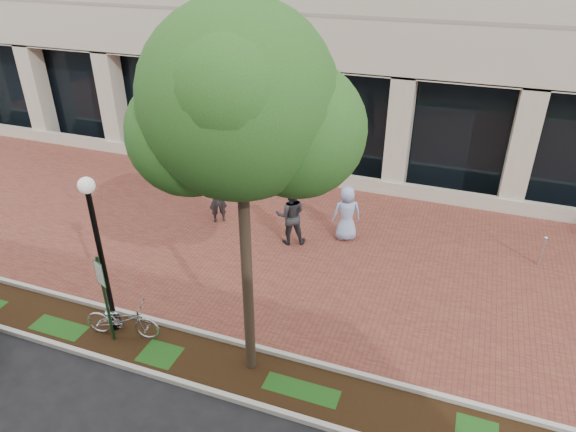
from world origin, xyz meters
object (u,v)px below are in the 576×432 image
(parking_sign, at_px, (103,289))
(bollard, at_px, (542,251))
(locked_bicycle, at_px, (122,320))
(pedestrian_mid, at_px, (291,215))
(pedestrian_left, at_px, (217,199))
(lamppost, at_px, (100,248))
(pedestrian_right, at_px, (347,213))
(street_tree, at_px, (243,114))

(parking_sign, xyz_separation_m, bollard, (9.51, 6.77, -0.99))
(locked_bicycle, height_order, pedestrian_mid, pedestrian_mid)
(pedestrian_left, bearing_deg, lamppost, 54.75)
(locked_bicycle, height_order, pedestrian_right, pedestrian_right)
(parking_sign, height_order, lamppost, lamppost)
(street_tree, xyz_separation_m, locked_bicycle, (-3.24, -0.16, -5.23))
(lamppost, height_order, pedestrian_mid, lamppost)
(street_tree, height_order, bollard, street_tree)
(parking_sign, bearing_deg, bollard, 56.81)
(pedestrian_mid, relative_size, bollard, 1.97)
(lamppost, relative_size, pedestrian_mid, 2.10)
(parking_sign, relative_size, bollard, 2.41)
(bollard, bearing_deg, locked_bicycle, -145.01)
(pedestrian_mid, bearing_deg, bollard, 167.89)
(parking_sign, xyz_separation_m, pedestrian_mid, (2.41, 5.51, -0.54))
(lamppost, height_order, locked_bicycle, lamppost)
(lamppost, bearing_deg, parking_sign, -59.84)
(locked_bicycle, xyz_separation_m, bollard, (9.35, 6.55, 0.02))
(street_tree, xyz_separation_m, pedestrian_mid, (-0.99, 5.12, -4.76))
(street_tree, height_order, locked_bicycle, street_tree)
(lamppost, distance_m, pedestrian_mid, 5.90)
(pedestrian_left, bearing_deg, parking_sign, 56.93)
(lamppost, xyz_separation_m, locked_bicycle, (0.39, -0.17, -1.78))
(locked_bicycle, relative_size, pedestrian_right, 1.02)
(lamppost, xyz_separation_m, street_tree, (3.63, -0.00, 3.46))
(lamppost, relative_size, locked_bicycle, 2.21)
(lamppost, height_order, street_tree, street_tree)
(pedestrian_right, bearing_deg, parking_sign, 33.09)
(lamppost, relative_size, bollard, 4.13)
(pedestrian_right, bearing_deg, locked_bicycle, 33.21)
(pedestrian_left, relative_size, bollard, 1.68)
(parking_sign, height_order, pedestrian_left, parking_sign)
(lamppost, bearing_deg, bollard, 33.23)
(lamppost, bearing_deg, pedestrian_left, 90.27)
(pedestrian_left, relative_size, pedestrian_mid, 0.85)
(parking_sign, height_order, street_tree, street_tree)
(parking_sign, height_order, bollard, parking_sign)
(lamppost, bearing_deg, locked_bicycle, -23.27)
(parking_sign, distance_m, locked_bicycle, 1.05)
(lamppost, xyz_separation_m, pedestrian_mid, (2.64, 5.12, -1.30))
(street_tree, relative_size, pedestrian_left, 4.71)
(pedestrian_mid, distance_m, pedestrian_right, 1.72)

